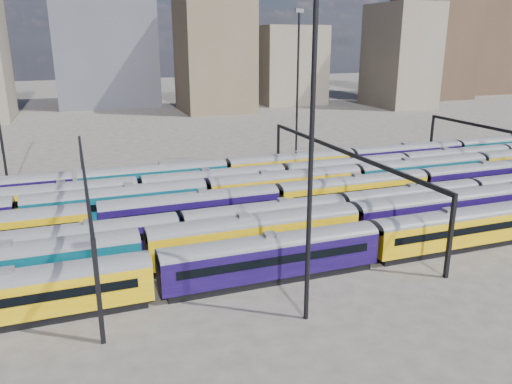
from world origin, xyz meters
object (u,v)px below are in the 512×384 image
object	(u,v)px
rake_0	(272,253)
mast_2	(312,141)
rake_1	(256,231)
rake_2	(180,226)

from	to	relation	value
rake_0	mast_2	xyz separation A→B (m)	(0.09, -7.00, 11.30)
rake_1	mast_2	size ratio (longest dim) A/B	4.23
rake_0	rake_1	size ratio (longest dim) A/B	1.33
rake_0	rake_2	xyz separation A→B (m)	(-6.19, 10.00, -0.24)
rake_2	rake_0	bearing A→B (deg)	-58.23
rake_0	rake_1	bearing A→B (deg)	86.56
rake_1	rake_2	world-z (taller)	rake_1
rake_0	mast_2	distance (m)	13.29
rake_0	rake_2	distance (m)	11.76
rake_0	mast_2	size ratio (longest dim) A/B	5.64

